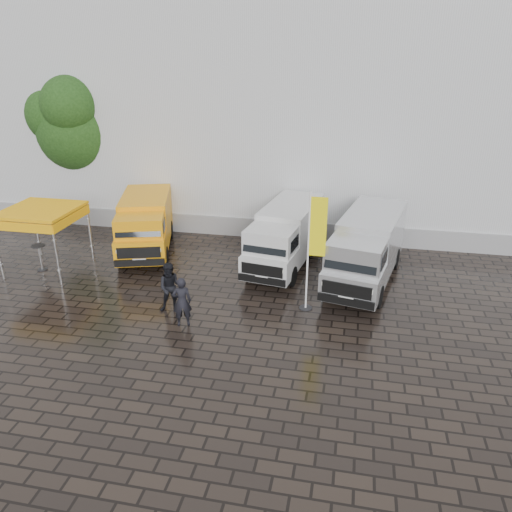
{
  "coord_description": "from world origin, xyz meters",
  "views": [
    {
      "loc": [
        2.29,
        -16.18,
        9.38
      ],
      "look_at": [
        -1.43,
        2.2,
        1.4
      ],
      "focal_mm": 35.0,
      "sensor_mm": 36.0,
      "label": 1
    }
  ],
  "objects": [
    {
      "name": "ground",
      "position": [
        0.0,
        0.0,
        0.0
      ],
      "size": [
        120.0,
        120.0,
        0.0
      ],
      "primitive_type": "plane",
      "color": "black",
      "rests_on": "ground"
    },
    {
      "name": "exhibition_hall",
      "position": [
        2.0,
        16.0,
        6.0
      ],
      "size": [
        44.0,
        16.0,
        12.0
      ],
      "primitive_type": "cube",
      "color": "silver",
      "rests_on": "ground"
    },
    {
      "name": "hall_plinth",
      "position": [
        2.0,
        7.95,
        0.5
      ],
      "size": [
        44.0,
        0.15,
        1.0
      ],
      "primitive_type": "cube",
      "color": "gray",
      "rests_on": "ground"
    },
    {
      "name": "van_yellow",
      "position": [
        -7.42,
        4.95,
        1.32
      ],
      "size": [
        3.77,
        6.1,
        2.64
      ],
      "primitive_type": null,
      "rotation": [
        0.0,
        0.0,
        0.3
      ],
      "color": "orange",
      "rests_on": "ground"
    },
    {
      "name": "van_white",
      "position": [
        -0.59,
        4.7,
        1.34
      ],
      "size": [
        2.99,
        6.41,
        2.67
      ],
      "primitive_type": null,
      "rotation": [
        0.0,
        0.0,
        -0.16
      ],
      "color": "silver",
      "rests_on": "ground"
    },
    {
      "name": "van_silver",
      "position": [
        2.99,
        3.63,
        1.41
      ],
      "size": [
        3.48,
        6.83,
        2.83
      ],
      "primitive_type": null,
      "rotation": [
        0.0,
        0.0,
        -0.21
      ],
      "color": "silver",
      "rests_on": "ground"
    },
    {
      "name": "canopy_tent",
      "position": [
        -10.93,
        2.09,
        2.66
      ],
      "size": [
        2.95,
        2.95,
        2.86
      ],
      "color": "silver",
      "rests_on": "ground"
    },
    {
      "name": "flagpole",
      "position": [
        0.99,
        0.75,
        2.57
      ],
      "size": [
        0.88,
        0.5,
        4.65
      ],
      "color": "black",
      "rests_on": "ground"
    },
    {
      "name": "tree",
      "position": [
        -12.86,
        9.42,
        5.32
      ],
      "size": [
        4.62,
        4.62,
        8.29
      ],
      "color": "black",
      "rests_on": "ground"
    },
    {
      "name": "cocktail_table",
      "position": [
        -11.22,
        1.95,
        0.59
      ],
      "size": [
        0.6,
        0.6,
        1.19
      ],
      "primitive_type": "cylinder",
      "color": "black",
      "rests_on": "ground"
    },
    {
      "name": "wheelie_bin",
      "position": [
        4.16,
        7.54,
        0.55
      ],
      "size": [
        0.71,
        0.71,
        1.11
      ],
      "primitive_type": "cube",
      "rotation": [
        0.0,
        0.0,
        -0.06
      ],
      "color": "black",
      "rests_on": "ground"
    },
    {
      "name": "person_front",
      "position": [
        -3.4,
        -1.35,
        0.94
      ],
      "size": [
        0.8,
        0.67,
        1.88
      ],
      "primitive_type": "imported",
      "rotation": [
        0.0,
        0.0,
        3.52
      ],
      "color": "black",
      "rests_on": "ground"
    },
    {
      "name": "person_tent",
      "position": [
        -4.15,
        -0.42,
        0.98
      ],
      "size": [
        1.13,
        0.99,
        1.96
      ],
      "primitive_type": "imported",
      "rotation": [
        0.0,
        0.0,
        0.3
      ],
      "color": "black",
      "rests_on": "ground"
    }
  ]
}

